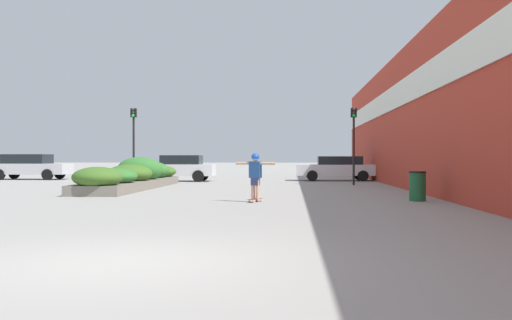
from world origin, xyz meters
name	(u,v)px	position (x,y,z in m)	size (l,w,h in m)	color
ground_plane	(121,262)	(0.00, 0.00, 0.00)	(300.00, 300.00, 0.00)	gray
building_wall_right	(421,114)	(7.19, 15.46, 3.02)	(0.67, 45.33, 6.01)	#B23323
planter_box	(134,176)	(-4.66, 17.22, 0.54)	(2.17, 11.05, 1.36)	slate
skateboard	(255,200)	(1.08, 9.91, 0.07)	(0.43, 0.77, 0.10)	maroon
skateboarder	(255,171)	(1.08, 9.91, 0.93)	(1.23, 0.53, 1.37)	tan
trash_bin	(417,186)	(6.02, 10.63, 0.46)	(0.52, 0.52, 0.91)	#1E5B33
car_leftmost	(495,166)	(13.75, 26.19, 0.87)	(4.43, 1.95, 1.66)	maroon
car_center_left	(337,168)	(4.80, 26.16, 0.75)	(4.59, 2.01, 1.41)	silver
car_center_right	(180,168)	(-4.15, 24.70, 0.77)	(4.00, 1.87, 1.47)	silver
car_rightmost	(29,166)	(-13.85, 26.79, 0.81)	(4.75, 2.03, 1.54)	#BCBCC1
traffic_light_left	(134,133)	(-5.80, 21.19, 2.58)	(0.28, 0.30, 3.82)	black
traffic_light_right	(354,133)	(5.16, 20.67, 2.53)	(0.28, 0.30, 3.74)	black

